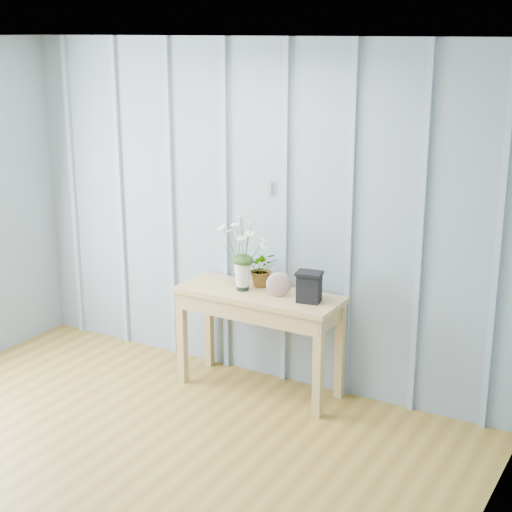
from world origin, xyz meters
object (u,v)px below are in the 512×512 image
Objects in this scene: felt_disc_vessel at (279,284)px; sideboard at (259,307)px; carved_box at (309,287)px; daisy_vase at (243,242)px.

sideboard is at bearing 145.48° from felt_disc_vessel.
felt_disc_vessel is at bearing -178.52° from carved_box.
daisy_vase is at bearing 150.81° from felt_disc_vessel.
felt_disc_vessel is 0.84× the size of carved_box.
carved_box reaches higher than felt_disc_vessel.
sideboard is at bearing 6.50° from daisy_vase.
carved_box reaches higher than sideboard.
sideboard is 2.10× the size of daisy_vase.
carved_box is (0.23, 0.01, 0.02)m from felt_disc_vessel.
felt_disc_vessel is 0.23m from carved_box.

